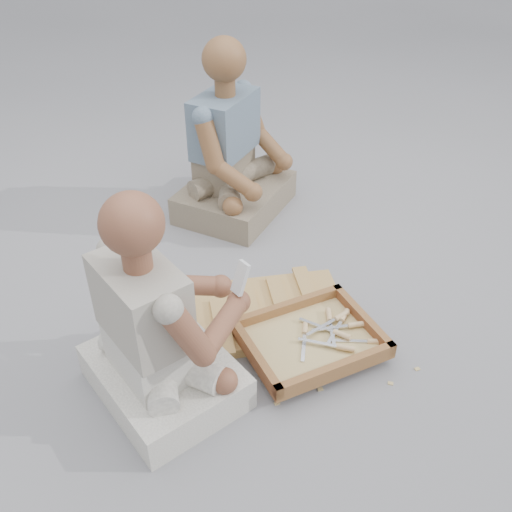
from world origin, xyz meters
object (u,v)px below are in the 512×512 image
tool_tray (310,340)px  craftsman (158,333)px  carved_panel (268,312)px  companion (232,158)px

tool_tray → craftsman: (-0.57, 0.13, 0.22)m
carved_panel → tool_tray: size_ratio=1.19×
carved_panel → companion: size_ratio=0.72×
craftsman → companion: companion is taller
tool_tray → companion: (0.29, 1.11, 0.24)m
companion → tool_tray: bearing=44.0°
craftsman → companion: (0.86, 0.98, 0.02)m
craftsman → companion: bearing=132.9°
companion → carved_panel: bearing=38.0°
carved_panel → companion: companion is taller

